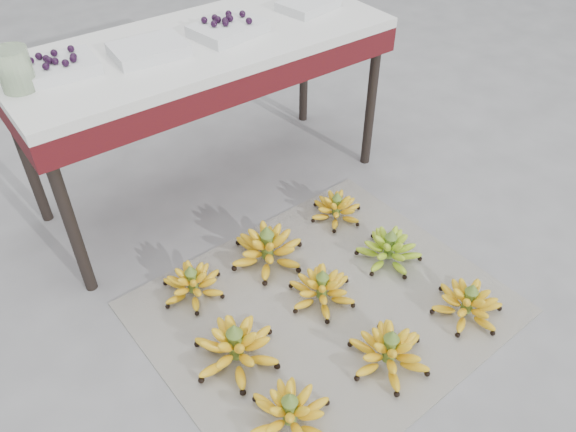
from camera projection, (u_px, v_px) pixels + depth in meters
ground at (321, 322)px, 2.06m from camera, size 60.00×60.00×0.00m
newspaper_mat at (324, 307)px, 2.11m from camera, size 1.29×1.10×0.01m
bunch_front_left at (290, 414)px, 1.71m from camera, size 0.32×0.32×0.16m
bunch_front_center at (389, 352)px, 1.88m from camera, size 0.36×0.36×0.17m
bunch_front_right at (468, 304)px, 2.05m from camera, size 0.32×0.32×0.16m
bunch_mid_left at (236, 348)px, 1.89m from camera, size 0.31×0.31×0.18m
bunch_mid_center at (322, 289)px, 2.10m from camera, size 0.34×0.34×0.16m
bunch_mid_right at (389, 249)px, 2.26m from camera, size 0.31×0.31×0.16m
bunch_back_left at (193, 284)px, 2.12m from camera, size 0.28×0.28×0.15m
bunch_back_center at (267, 249)px, 2.25m from camera, size 0.38×0.38×0.18m
bunch_back_right at (336, 209)px, 2.46m from camera, size 0.29×0.29×0.14m
vendor_table at (203, 59)px, 2.24m from camera, size 1.54×0.61×0.74m
tray_far_left at (57, 67)px, 1.95m from camera, size 0.28×0.21×0.07m
tray_left at (149, 50)px, 2.06m from camera, size 0.28×0.21×0.04m
tray_right at (228, 28)px, 2.20m from camera, size 0.31×0.24×0.07m
tray_far_right at (308, 4)px, 2.41m from camera, size 0.27×0.22×0.04m
glass_jar at (15, 70)px, 1.83m from camera, size 0.13×0.13×0.14m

